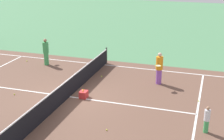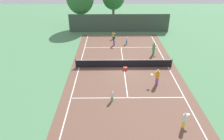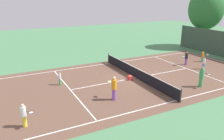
{
  "view_description": "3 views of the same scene",
  "coord_description": "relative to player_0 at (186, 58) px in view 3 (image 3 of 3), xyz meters",
  "views": [
    {
      "loc": [
        -13.83,
        -6.78,
        6.81
      ],
      "look_at": [
        0.99,
        -1.98,
        1.36
      ],
      "focal_mm": 51.72,
      "sensor_mm": 36.0,
      "label": 1
    },
    {
      "loc": [
        -1.72,
        -22.77,
        11.94
      ],
      "look_at": [
        -1.48,
        -2.5,
        0.97
      ],
      "focal_mm": 33.34,
      "sensor_mm": 36.0,
      "label": 2
    },
    {
      "loc": [
        16.84,
        -11.15,
        7.34
      ],
      "look_at": [
        -0.69,
        -2.19,
        0.91
      ],
      "focal_mm": 36.2,
      "sensor_mm": 36.0,
      "label": 3
    }
  ],
  "objects": [
    {
      "name": "player_0",
      "position": [
        0.0,
        0.0,
        0.0
      ],
      "size": [
        0.47,
        0.91,
        1.53
      ],
      "color": "purple",
      "rests_on": "ground_plane"
    },
    {
      "name": "tennis_ball_5",
      "position": [
        4.32,
        -7.89,
        -0.76
      ],
      "size": [
        0.07,
        0.07,
        0.07
      ],
      "primitive_type": "sphere",
      "color": "#CCE533",
      "rests_on": "ground_plane"
    },
    {
      "name": "tennis_ball_1",
      "position": [
        5.61,
        -1.93,
        -0.76
      ],
      "size": [
        0.07,
        0.07,
        0.07
      ],
      "primitive_type": "sphere",
      "color": "#CCE533",
      "rests_on": "ground_plane"
    },
    {
      "name": "player_6",
      "position": [
        4.3,
        -11.34,
        0.16
      ],
      "size": [
        0.96,
        0.4,
        1.84
      ],
      "color": "purple",
      "rests_on": "ground_plane"
    },
    {
      "name": "tennis_ball_0",
      "position": [
        -4.27,
        -11.87,
        -0.76
      ],
      "size": [
        0.07,
        0.07,
        0.07
      ],
      "primitive_type": "sphere",
      "color": "#CCE533",
      "rests_on": "ground_plane"
    },
    {
      "name": "player_5",
      "position": [
        -0.48,
        -14.15,
        -0.19
      ],
      "size": [
        0.25,
        0.25,
        1.16
      ],
      "color": "#3FA559",
      "rests_on": "ground_plane"
    },
    {
      "name": "tennis_ball_4",
      "position": [
        2.78,
        -6.93,
        -0.76
      ],
      "size": [
        0.07,
        0.07,
        0.07
      ],
      "primitive_type": "sphere",
      "color": "#CCE533",
      "rests_on": "ground_plane"
    },
    {
      "name": "player_4",
      "position": [
        -0.12,
        2.77,
        -0.15
      ],
      "size": [
        0.66,
        0.8,
        1.23
      ],
      "color": "#3FA559",
      "rests_on": "ground_plane"
    },
    {
      "name": "tree_1",
      "position": [
        -5.98,
        9.07,
        4.82
      ],
      "size": [
        4.97,
        5.06,
        8.61
      ],
      "color": "brown",
      "rests_on": "ground_plane"
    },
    {
      "name": "tennis_net",
      "position": [
        1.05,
        -7.3,
        -0.28
      ],
      "size": [
        11.9,
        0.1,
        1.1
      ],
      "color": "#333833",
      "rests_on": "ground_plane"
    },
    {
      "name": "player_2",
      "position": [
        1.98,
        0.57,
        -0.13
      ],
      "size": [
        0.28,
        0.28,
        1.29
      ],
      "color": "#388CD8",
      "rests_on": "ground_plane"
    },
    {
      "name": "tennis_ball_6",
      "position": [
        -1.89,
        -0.61,
        -0.76
      ],
      "size": [
        0.07,
        0.07,
        0.07
      ],
      "primitive_type": "sphere",
      "color": "#CCE533",
      "rests_on": "ground_plane"
    },
    {
      "name": "tennis_ball_2",
      "position": [
        -1.61,
        -10.24,
        -0.76
      ],
      "size": [
        0.07,
        0.07,
        0.07
      ],
      "primitive_type": "sphere",
      "color": "#CCE533",
      "rests_on": "ground_plane"
    },
    {
      "name": "player_3",
      "position": [
        5.4,
        -3.59,
        0.13
      ],
      "size": [
        0.94,
        0.67,
        1.79
      ],
      "color": "#3FA559",
      "rests_on": "ground_plane"
    },
    {
      "name": "ground_plane",
      "position": [
        1.05,
        -7.3,
        -0.79
      ],
      "size": [
        80.0,
        80.0,
        0.0
      ],
      "primitive_type": "plane",
      "color": "#4C8456"
    },
    {
      "name": "player_1",
      "position": [
        5.15,
        -17.72,
        -0.03
      ],
      "size": [
        0.79,
        0.78,
        1.47
      ],
      "color": "yellow",
      "rests_on": "ground_plane"
    },
    {
      "name": "court_surface",
      "position": [
        1.05,
        -7.3,
        -0.79
      ],
      "size": [
        13.0,
        25.0,
        0.01
      ],
      "color": "brown",
      "rests_on": "ground_plane"
    },
    {
      "name": "tennis_ball_3",
      "position": [
        2.51,
        -13.68,
        -0.76
      ],
      "size": [
        0.07,
        0.07,
        0.07
      ],
      "primitive_type": "sphere",
      "color": "#CCE533",
      "rests_on": "ground_plane"
    },
    {
      "name": "tennis_ball_7",
      "position": [
        0.39,
        -4.44,
        -0.76
      ],
      "size": [
        0.07,
        0.07,
        0.07
      ],
      "primitive_type": "sphere",
      "color": "#CCE533",
      "rests_on": "ground_plane"
    },
    {
      "name": "ball_crate",
      "position": [
        1.19,
        -8.04,
        -0.61
      ],
      "size": [
        0.43,
        0.37,
        0.43
      ],
      "color": "red",
      "rests_on": "ground_plane"
    }
  ]
}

